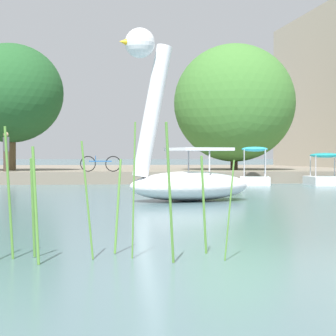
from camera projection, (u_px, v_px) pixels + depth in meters
name	position (u px, v px, depth m)	size (l,w,h in m)	color
ground_plane	(318.00, 272.00, 6.74)	(596.28, 596.28, 0.00)	slate
shore_bank_far	(126.00, 172.00, 39.70)	(156.76, 23.49, 0.51)	slate
swan_boat	(182.00, 165.00, 17.43)	(3.73, 2.63, 4.39)	white
pedal_boat_cyan	(255.00, 174.00, 27.47)	(1.58, 2.12, 1.55)	white
pedal_boat_teal	(325.00, 175.00, 27.45)	(1.52, 2.22, 1.30)	white
tree_willow_near_path	(234.00, 103.00, 32.17)	(7.45, 7.10, 6.02)	#423323
tree_sapling_by_fence	(10.00, 93.00, 30.67)	(6.17, 6.25, 5.78)	brown
person_on_path	(6.00, 151.00, 28.78)	(0.29, 0.28, 1.69)	#47382D
bicycle_parked	(101.00, 164.00, 28.45)	(1.72, 0.26, 0.68)	black
reed_clump_foreground	(89.00, 202.00, 7.52)	(2.69, 1.14, 1.54)	#568E38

